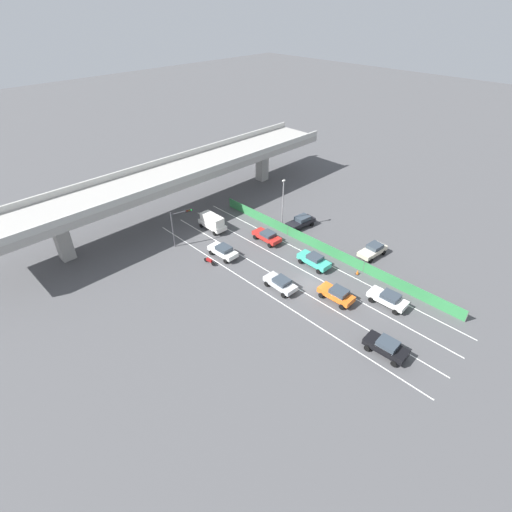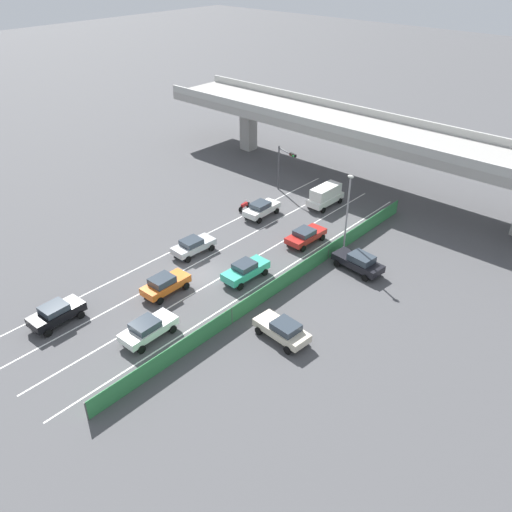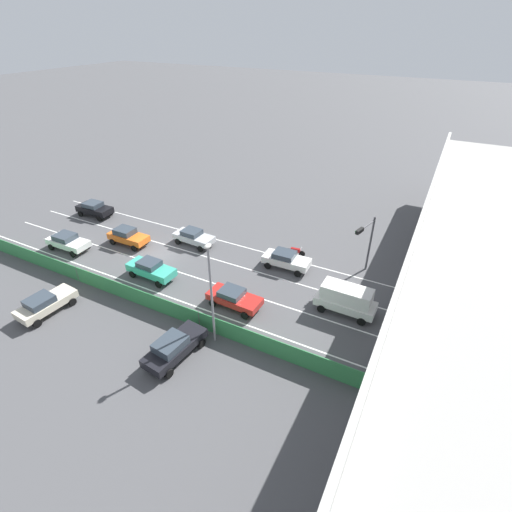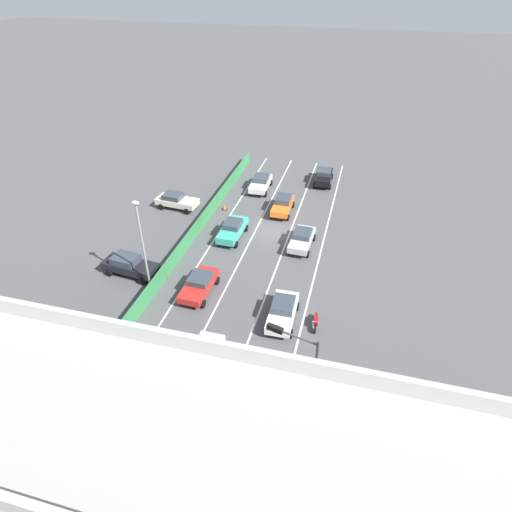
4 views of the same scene
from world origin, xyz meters
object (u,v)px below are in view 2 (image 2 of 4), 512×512
car_van_white (325,195)px  parked_sedan_cream (283,329)px  parked_sedan_dark (359,262)px  car_sedan_red (306,235)px  street_lamp (348,208)px  car_taxi_orange (165,284)px  motorcycle (244,206)px  traffic_cone (226,314)px  car_taxi_teal (245,270)px  car_sedan_silver (193,245)px  car_sedan_black (56,313)px  car_sedan_white (148,328)px  car_hatchback_white (261,208)px  traffic_light (284,162)px

car_van_white → parked_sedan_cream: (10.86, -20.65, -0.41)m
parked_sedan_cream → parked_sedan_dark: bearing=94.5°
car_sedan_red → street_lamp: street_lamp is taller
car_taxi_orange → motorcycle: (-5.84, 15.98, -0.47)m
car_van_white → traffic_cone: size_ratio=7.19×
car_taxi_teal → traffic_cone: bearing=-63.4°
car_sedan_silver → car_sedan_black: car_sedan_black is taller
parked_sedan_dark → street_lamp: 4.88m
car_sedan_black → car_taxi_orange: bearing=68.7°
car_van_white → parked_sedan_dark: (9.94, -8.88, -0.37)m
car_sedan_silver → motorcycle: car_sedan_silver is taller
car_taxi_orange → street_lamp: 17.47m
parked_sedan_cream → car_sedan_silver: bearing=164.3°
car_taxi_teal → traffic_cone: 5.66m
car_taxi_teal → car_taxi_orange: (-3.53, -6.07, 0.01)m
car_van_white → car_sedan_black: (-3.35, -30.76, -0.38)m
car_sedan_silver → car_sedan_white: bearing=-57.9°
car_sedan_silver → car_hatchback_white: car_hatchback_white is taller
car_van_white → parked_sedan_dark: 13.33m
motorcycle → traffic_light: (0.26, 6.43, 3.30)m
car_sedan_red → traffic_cone: car_sedan_red is taller
motorcycle → parked_sedan_cream: parked_sedan_cream is taller
parked_sedan_dark → car_sedan_black: bearing=-121.3°
car_taxi_teal → car_sedan_silver: car_taxi_teal is taller
car_taxi_teal → traffic_cone: size_ratio=6.99×
traffic_light → traffic_cone: 24.58m
car_taxi_orange → street_lamp: bearing=63.8°
traffic_light → car_sedan_white: bearing=-71.3°
parked_sedan_dark → traffic_light: (-15.70, 8.65, 2.83)m
car_taxi_teal → parked_sedan_cream: bearing=-28.5°
car_sedan_black → parked_sedan_cream: (14.21, 10.11, -0.03)m
car_van_white → traffic_light: size_ratio=0.88×
parked_sedan_dark → car_taxi_teal: bearing=-130.6°
car_van_white → motorcycle: size_ratio=2.40×
traffic_light → street_lamp: bearing=-28.5°
parked_sedan_dark → street_lamp: street_lamp is taller
parked_sedan_cream → street_lamp: 14.30m
car_sedan_red → parked_sedan_dark: 6.59m
car_sedan_red → car_taxi_orange: car_taxi_orange is taller
car_taxi_teal → motorcycle: bearing=133.4°
car_taxi_teal → parked_sedan_dark: 10.13m
car_sedan_white → parked_sedan_cream: size_ratio=0.98×
car_sedan_silver → car_sedan_black: (-0.11, -14.08, 0.06)m
car_sedan_white → car_sedan_silver: size_ratio=1.03×
car_hatchback_white → parked_sedan_dark: bearing=-9.5°
car_taxi_teal → car_sedan_white: bearing=-90.0°
car_sedan_red → car_taxi_orange: size_ratio=1.05×
parked_sedan_cream → car_sedan_red: bearing=120.6°
car_van_white → parked_sedan_dark: size_ratio=0.96×
street_lamp → car_sedan_red: bearing=-169.8°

